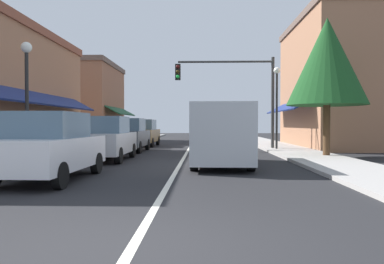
% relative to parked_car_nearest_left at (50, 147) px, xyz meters
% --- Properties ---
extents(ground_plane, '(80.00, 80.00, 0.00)m').
position_rel_parked_car_nearest_left_xyz_m(ground_plane, '(3.13, 12.61, -0.88)').
color(ground_plane, black).
extents(sidewalk_left, '(2.60, 56.00, 0.12)m').
position_rel_parked_car_nearest_left_xyz_m(sidewalk_left, '(-2.37, 12.61, -0.82)').
color(sidewalk_left, gray).
rests_on(sidewalk_left, ground).
extents(sidewalk_right, '(2.60, 56.00, 0.12)m').
position_rel_parked_car_nearest_left_xyz_m(sidewalk_right, '(8.63, 12.61, -0.82)').
color(sidewalk_right, '#A39E99').
rests_on(sidewalk_right, ground).
extents(lane_center_stripe, '(0.14, 52.00, 0.01)m').
position_rel_parked_car_nearest_left_xyz_m(lane_center_stripe, '(3.13, 12.61, -0.88)').
color(lane_center_stripe, silver).
rests_on(lane_center_stripe, ground).
extents(storefront_right_block, '(6.55, 10.20, 8.17)m').
position_rel_parked_car_nearest_left_xyz_m(storefront_right_block, '(12.54, 14.61, 3.21)').
color(storefront_right_block, '#9E6B4C').
rests_on(storefront_right_block, ground).
extents(storefront_far_left, '(5.92, 8.20, 6.69)m').
position_rel_parked_car_nearest_left_xyz_m(storefront_far_left, '(-5.97, 22.61, 2.47)').
color(storefront_far_left, '#8E5B42').
rests_on(storefront_far_left, ground).
extents(parked_car_nearest_left, '(1.85, 4.13, 1.77)m').
position_rel_parked_car_nearest_left_xyz_m(parked_car_nearest_left, '(0.00, 0.00, 0.00)').
color(parked_car_nearest_left, silver).
rests_on(parked_car_nearest_left, ground).
extents(parked_car_second_left, '(1.80, 4.11, 1.77)m').
position_rel_parked_car_nearest_left_xyz_m(parked_car_second_left, '(0.09, 5.34, 0.00)').
color(parked_car_second_left, '#B7BABF').
rests_on(parked_car_second_left, ground).
extents(parked_car_third_left, '(1.81, 4.11, 1.77)m').
position_rel_parked_car_nearest_left_xyz_m(parked_car_third_left, '(-0.00, 10.30, 0.00)').
color(parked_car_third_left, '#4C5156').
rests_on(parked_car_third_left, ground).
extents(parked_car_far_left, '(1.86, 4.14, 1.77)m').
position_rel_parked_car_nearest_left_xyz_m(parked_car_far_left, '(-0.02, 15.18, 0.00)').
color(parked_car_far_left, brown).
rests_on(parked_car_far_left, ground).
extents(van_in_lane, '(2.10, 5.23, 2.12)m').
position_rel_parked_car_nearest_left_xyz_m(van_in_lane, '(4.61, 3.65, 0.27)').
color(van_in_lane, '#B2B7BC').
rests_on(van_in_lane, ground).
extents(traffic_signal_mast_arm, '(5.63, 0.50, 5.27)m').
position_rel_parked_car_nearest_left_xyz_m(traffic_signal_mast_arm, '(5.89, 11.85, 2.78)').
color(traffic_signal_mast_arm, '#333333').
rests_on(traffic_signal_mast_arm, ground).
extents(street_lamp_left_near, '(0.36, 0.36, 4.21)m').
position_rel_parked_car_nearest_left_xyz_m(street_lamp_left_near, '(-1.95, 2.84, 2.01)').
color(street_lamp_left_near, black).
rests_on(street_lamp_left_near, ground).
extents(street_lamp_right_mid, '(0.36, 0.36, 4.58)m').
position_rel_parked_car_nearest_left_xyz_m(street_lamp_right_mid, '(8.00, 11.10, 2.22)').
color(street_lamp_right_mid, black).
rests_on(street_lamp_right_mid, ground).
extents(tree_right_near, '(3.44, 3.44, 6.07)m').
position_rel_parked_car_nearest_left_xyz_m(tree_right_near, '(9.33, 6.85, 3.28)').
color(tree_right_near, '#4C331E').
rests_on(tree_right_near, ground).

